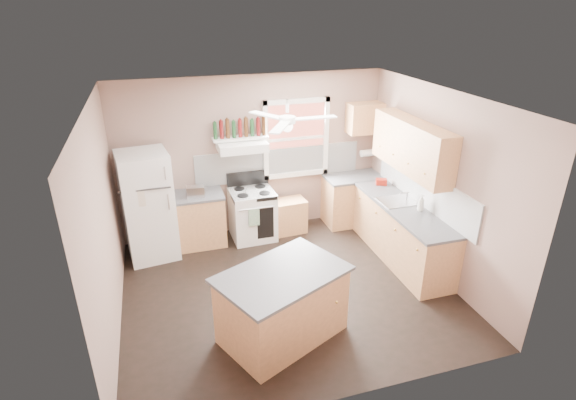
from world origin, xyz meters
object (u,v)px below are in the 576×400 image
object	(u,v)px
toaster	(196,192)
stove	(253,215)
refrigerator	(148,206)
cart	(289,217)
island	(282,306)

from	to	relation	value
toaster	stove	world-z (taller)	toaster
refrigerator	cart	xyz separation A→B (m)	(2.31, 0.13, -0.58)
stove	cart	world-z (taller)	stove
toaster	cart	xyz separation A→B (m)	(1.57, 0.07, -0.71)
stove	cart	distance (m)	0.67
cart	island	size ratio (longest dim) A/B	0.41
refrigerator	toaster	xyz separation A→B (m)	(0.74, 0.05, 0.13)
refrigerator	toaster	world-z (taller)	refrigerator
toaster	stove	xyz separation A→B (m)	(0.92, 0.05, -0.56)
stove	cart	xyz separation A→B (m)	(0.65, 0.02, -0.15)
refrigerator	island	bearing A→B (deg)	-66.77
refrigerator	toaster	bearing A→B (deg)	-3.46
toaster	stove	bearing A→B (deg)	9.19
refrigerator	stove	xyz separation A→B (m)	(1.66, 0.11, -0.43)
refrigerator	stove	distance (m)	1.72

